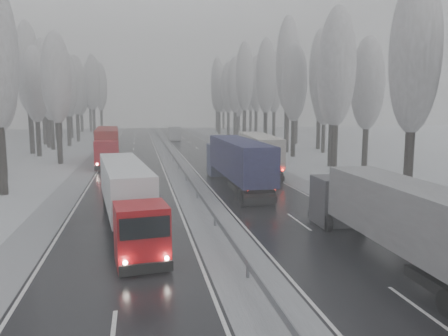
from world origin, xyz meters
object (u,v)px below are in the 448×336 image
object	(u,v)px
box_truck_distant	(174,133)
truck_red_white	(126,191)
truck_grey_tarp	(399,217)
truck_blue_box	(236,160)
truck_cream_box	(257,150)
truck_red_red	(107,143)

from	to	relation	value
box_truck_distant	truck_red_white	distance (m)	66.16
truck_grey_tarp	truck_red_white	bearing A→B (deg)	145.46
truck_blue_box	box_truck_distant	bearing A→B (deg)	90.58
box_truck_distant	truck_blue_box	bearing A→B (deg)	-86.46
truck_cream_box	truck_red_white	distance (m)	23.66
truck_blue_box	box_truck_distant	distance (m)	54.88
truck_cream_box	box_truck_distant	bearing A→B (deg)	101.50
truck_blue_box	truck_cream_box	size ratio (longest dim) A/B	1.05
truck_blue_box	truck_red_red	bearing A→B (deg)	121.09
truck_cream_box	truck_red_white	bearing A→B (deg)	-119.16
truck_grey_tarp	truck_red_red	distance (m)	42.04
truck_cream_box	box_truck_distant	size ratio (longest dim) A/B	2.04
truck_grey_tarp	truck_red_white	world-z (taller)	truck_grey_tarp
truck_red_white	truck_cream_box	bearing A→B (deg)	48.84
truck_cream_box	truck_red_red	distance (m)	19.74
truck_grey_tarp	box_truck_distant	distance (m)	74.44
box_truck_distant	truck_red_red	world-z (taller)	truck_red_red
truck_red_white	truck_red_red	xyz separation A→B (m)	(-3.10, 30.56, 0.34)
truck_grey_tarp	truck_red_white	xyz separation A→B (m)	(-12.05, 8.66, -0.08)
truck_blue_box	truck_cream_box	world-z (taller)	truck_blue_box
truck_blue_box	truck_red_white	distance (m)	14.06
box_truck_distant	truck_red_red	size ratio (longest dim) A/B	0.47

